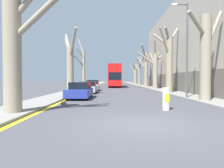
# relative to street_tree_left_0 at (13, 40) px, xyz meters

# --- Properties ---
(ground_plane) EXTENTS (300.00, 300.00, 0.00)m
(ground_plane) POSITION_rel_street_tree_left_0_xyz_m (5.60, -1.88, -3.43)
(ground_plane) COLOR #424247
(sidewalk_left) EXTENTS (2.46, 120.00, 0.12)m
(sidewalk_left) POSITION_rel_street_tree_left_0_xyz_m (-0.52, 48.12, -3.37)
(sidewalk_left) COLOR gray
(sidewalk_left) RESTS_ON ground
(sidewalk_right) EXTENTS (2.46, 120.00, 0.12)m
(sidewalk_right) POSITION_rel_street_tree_left_0_xyz_m (11.72, 48.12, -3.37)
(sidewalk_right) COLOR gray
(sidewalk_right) RESTS_ON ground
(building_facade_right) EXTENTS (10.08, 34.50, 12.23)m
(building_facade_right) POSITION_rel_street_tree_left_0_xyz_m (17.94, 19.52, 2.68)
(building_facade_right) COLOR #9E9384
(building_facade_right) RESTS_ON ground
(kerb_line_stripe) EXTENTS (0.24, 120.00, 0.01)m
(kerb_line_stripe) POSITION_rel_street_tree_left_0_xyz_m (0.89, 48.12, -3.42)
(kerb_line_stripe) COLOR yellow
(kerb_line_stripe) RESTS_ON ground
(street_tree_left_0) EXTENTS (3.88, 4.03, 8.07)m
(street_tree_left_0) POSITION_rel_street_tree_left_0_xyz_m (0.00, 0.00, 0.00)
(street_tree_left_0) COLOR gray
(street_tree_left_0) RESTS_ON ground
(street_tree_left_1) EXTENTS (2.20, 4.32, 6.96)m
(street_tree_left_1) POSITION_rel_street_tree_left_0_xyz_m (-0.04, 12.55, -0.32)
(street_tree_left_1) COLOR gray
(street_tree_left_1) RESTS_ON ground
(street_tree_left_2) EXTENTS (1.66, 3.26, 8.35)m
(street_tree_left_2) POSITION_rel_street_tree_left_0_xyz_m (-0.16, 22.95, 0.01)
(street_tree_left_2) COLOR gray
(street_tree_left_2) RESTS_ON ground
(street_tree_right_0) EXTENTS (3.35, 2.22, 6.71)m
(street_tree_right_0) POSITION_rel_street_tree_left_0_xyz_m (11.23, 5.16, -0.02)
(street_tree_right_0) COLOR gray
(street_tree_right_0) RESTS_ON ground
(street_tree_right_1) EXTENTS (3.54, 3.47, 8.13)m
(street_tree_right_1) POSITION_rel_street_tree_left_0_xyz_m (11.19, 14.26, 0.42)
(street_tree_right_1) COLOR gray
(street_tree_right_1) RESTS_ON ground
(street_tree_right_2) EXTENTS (4.31, 2.64, 7.71)m
(street_tree_right_2) POSITION_rel_street_tree_left_0_xyz_m (11.38, 22.85, -0.05)
(street_tree_right_2) COLOR gray
(street_tree_right_2) RESTS_ON ground
(street_tree_right_3) EXTENTS (2.69, 4.18, 8.38)m
(street_tree_right_3) POSITION_rel_street_tree_left_0_xyz_m (11.41, 31.68, 0.46)
(street_tree_right_3) COLOR gray
(street_tree_right_3) RESTS_ON ground
(street_tree_right_4) EXTENTS (3.37, 4.79, 7.67)m
(street_tree_right_4) POSITION_rel_street_tree_left_0_xyz_m (11.51, 41.45, 0.10)
(street_tree_right_4) COLOR gray
(street_tree_right_4) RESTS_ON ground
(street_tree_right_5) EXTENTS (3.50, 2.62, 7.42)m
(street_tree_right_5) POSITION_rel_street_tree_left_0_xyz_m (11.32, 49.25, -0.36)
(street_tree_right_5) COLOR gray
(street_tree_right_5) RESTS_ON ground
(double_decker_bus) EXTENTS (2.55, 11.88, 4.46)m
(double_decker_bus) POSITION_rel_street_tree_left_0_xyz_m (5.04, 32.58, -0.90)
(double_decker_bus) COLOR red
(double_decker_bus) RESTS_ON ground
(parked_car_0) EXTENTS (1.83, 4.49, 1.38)m
(parked_car_0) POSITION_rel_street_tree_left_0_xyz_m (1.77, 7.90, -2.77)
(parked_car_0) COLOR navy
(parked_car_0) RESTS_ON ground
(parked_car_1) EXTENTS (1.80, 4.01, 1.35)m
(parked_car_1) POSITION_rel_street_tree_left_0_xyz_m (1.77, 14.24, -2.78)
(parked_car_1) COLOR #9EA3AD
(parked_car_1) RESTS_ON ground
(parked_car_2) EXTENTS (1.72, 4.09, 1.50)m
(parked_car_2) POSITION_rel_street_tree_left_0_xyz_m (1.77, 19.35, -2.72)
(parked_car_2) COLOR silver
(parked_car_2) RESTS_ON ground
(lamp_post) EXTENTS (1.40, 0.20, 8.06)m
(lamp_post) POSITION_rel_street_tree_left_0_xyz_m (10.76, 7.73, 1.07)
(lamp_post) COLOR #4C4F54
(lamp_post) RESTS_ON ground
(traffic_bollard) EXTENTS (0.36, 0.37, 1.19)m
(traffic_bollard) POSITION_rel_street_tree_left_0_xyz_m (7.39, 1.39, -2.83)
(traffic_bollard) COLOR white
(traffic_bollard) RESTS_ON ground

